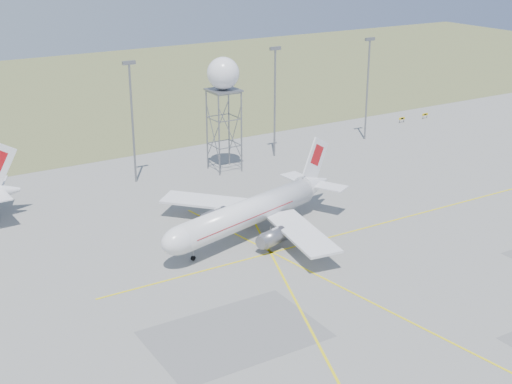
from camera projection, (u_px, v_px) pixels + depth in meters
ground at (476, 346)px, 73.20m from camera, size 400.00×400.00×0.00m
grass_strip at (62, 94)px, 185.13m from camera, size 400.00×120.00×0.03m
mast_b at (132, 112)px, 116.88m from camera, size 2.20×0.50×20.50m
mast_c at (275, 93)px, 130.62m from camera, size 2.20×0.50×20.50m
mast_d at (368, 81)px, 141.42m from camera, size 2.20×0.50×20.50m
taxi_sign_near at (402, 119)px, 157.74m from camera, size 1.60×0.17×1.20m
taxi_sign_far at (425, 115)px, 161.18m from camera, size 1.60×0.17×1.20m
airliner_main at (250, 212)px, 98.55m from camera, size 32.79×31.11×11.32m
radar_tower at (224, 108)px, 123.02m from camera, size 5.55×5.55×20.08m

